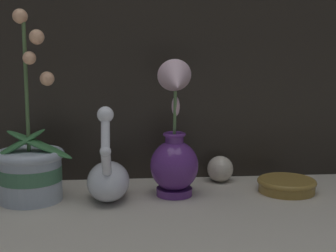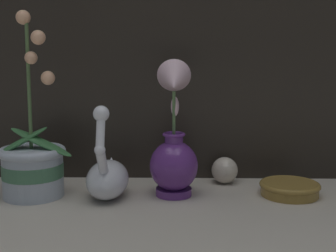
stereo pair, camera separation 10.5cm
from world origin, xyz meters
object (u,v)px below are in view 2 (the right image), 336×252
at_px(orchid_potted_plant, 33,163).
at_px(amber_dish, 290,188).
at_px(swan_figurine, 107,175).
at_px(blue_vase, 174,149).
at_px(glass_sphere, 225,170).

distance_m(orchid_potted_plant, amber_dish, 0.58).
bearing_deg(orchid_potted_plant, swan_figurine, -2.30).
bearing_deg(orchid_potted_plant, blue_vase, 1.08).
distance_m(swan_figurine, amber_dish, 0.41).
bearing_deg(amber_dish, orchid_potted_plant, -178.43).
xyz_separation_m(orchid_potted_plant, glass_sphere, (0.44, 0.11, -0.04)).
bearing_deg(glass_sphere, blue_vase, -139.26).
bearing_deg(amber_dish, swan_figurine, -176.85).
relative_size(orchid_potted_plant, amber_dish, 3.02).
bearing_deg(swan_figurine, orchid_potted_plant, 177.70).
height_order(orchid_potted_plant, amber_dish, orchid_potted_plant).
relative_size(swan_figurine, blue_vase, 0.70).
xyz_separation_m(blue_vase, glass_sphere, (0.13, 0.11, -0.08)).
height_order(orchid_potted_plant, swan_figurine, orchid_potted_plant).
bearing_deg(glass_sphere, orchid_potted_plant, -165.51).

